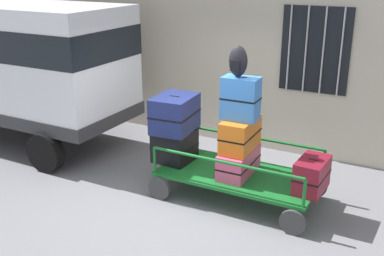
# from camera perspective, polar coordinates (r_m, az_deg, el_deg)

# --- Properties ---
(ground_plane) EXTENTS (40.00, 40.00, 0.00)m
(ground_plane) POSITION_cam_1_polar(r_m,az_deg,el_deg) (7.23, -0.50, -8.67)
(ground_plane) COLOR slate
(building_wall) EXTENTS (12.00, 0.38, 5.00)m
(building_wall) POSITION_cam_1_polar(r_m,az_deg,el_deg) (8.86, 8.04, 13.45)
(building_wall) COLOR #BCB29E
(building_wall) RESTS_ON ground
(van) EXTENTS (4.31, 2.01, 2.73)m
(van) POSITION_cam_1_polar(r_m,az_deg,el_deg) (9.59, -20.28, 7.93)
(van) COLOR silver
(van) RESTS_ON ground
(luggage_cart) EXTENTS (2.45, 1.28, 0.41)m
(luggage_cart) POSITION_cam_1_polar(r_m,az_deg,el_deg) (7.13, 5.71, -6.05)
(luggage_cart) COLOR #146023
(luggage_cart) RESTS_ON ground
(cart_railing) EXTENTS (2.34, 1.14, 0.42)m
(cart_railing) POSITION_cam_1_polar(r_m,az_deg,el_deg) (6.96, 5.82, -2.99)
(cart_railing) COLOR #146023
(cart_railing) RESTS_ON luggage_cart
(suitcase_left_bottom) EXTENTS (0.61, 0.61, 0.51)m
(suitcase_left_bottom) POSITION_cam_1_polar(r_m,az_deg,el_deg) (7.44, -2.15, -2.19)
(suitcase_left_bottom) COLOR black
(suitcase_left_bottom) RESTS_ON luggage_cart
(suitcase_left_middle) EXTENTS (0.64, 0.81, 0.57)m
(suitcase_left_middle) POSITION_cam_1_polar(r_m,az_deg,el_deg) (7.27, -2.13, 1.80)
(suitcase_left_middle) COLOR navy
(suitcase_left_middle) RESTS_ON suitcase_left_bottom
(suitcase_midleft_bottom) EXTENTS (0.43, 0.86, 0.39)m
(suitcase_midleft_bottom) POSITION_cam_1_polar(r_m,az_deg,el_deg) (7.02, 5.78, -4.17)
(suitcase_midleft_bottom) COLOR #CC4C72
(suitcase_midleft_bottom) RESTS_ON luggage_cart
(suitcase_midleft_middle) EXTENTS (0.43, 0.77, 0.49)m
(suitcase_midleft_middle) POSITION_cam_1_polar(r_m,az_deg,el_deg) (6.88, 5.97, -0.75)
(suitcase_midleft_middle) COLOR orange
(suitcase_midleft_middle) RESTS_ON suitcase_midleft_bottom
(suitcase_midleft_top) EXTENTS (0.54, 0.33, 0.63)m
(suitcase_midleft_top) POSITION_cam_1_polar(r_m,az_deg,el_deg) (6.66, 6.01, 3.65)
(suitcase_midleft_top) COLOR #3372C6
(suitcase_midleft_top) RESTS_ON suitcase_midleft_middle
(suitcase_center_bottom) EXTENTS (0.41, 0.66, 0.48)m
(suitcase_center_bottom) POSITION_cam_1_polar(r_m,az_deg,el_deg) (6.68, 14.55, -5.63)
(suitcase_center_bottom) COLOR maroon
(suitcase_center_bottom) RESTS_ON luggage_cart
(backpack) EXTENTS (0.27, 0.22, 0.44)m
(backpack) POSITION_cam_1_polar(r_m,az_deg,el_deg) (6.53, 5.69, 8.18)
(backpack) COLOR black
(backpack) RESTS_ON suitcase_midleft_top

